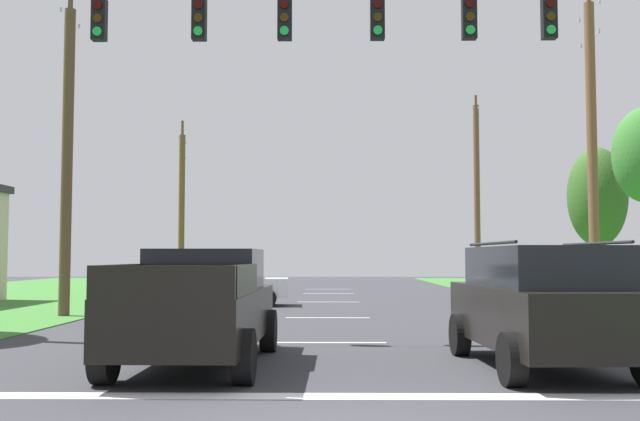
{
  "coord_description": "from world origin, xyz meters",
  "views": [
    {
      "loc": [
        0.05,
        -7.15,
        1.81
      ],
      "look_at": [
        -0.2,
        12.81,
        3.07
      ],
      "focal_mm": 41.25,
      "sensor_mm": 36.0,
      "label": 1
    }
  ],
  "objects": [
    {
      "name": "suv_black",
      "position": [
        3.51,
        4.9,
        1.06
      ],
      "size": [
        2.39,
        4.88,
        2.05
      ],
      "color": "black",
      "rests_on": "ground"
    },
    {
      "name": "utility_pole_far_right",
      "position": [
        8.06,
        32.59,
        5.17
      ],
      "size": [
        0.32,
        1.59,
        10.63
      ],
      "color": "brown",
      "rests_on": "ground"
    },
    {
      "name": "overhead_signal_span",
      "position": [
        0.04,
        9.03,
        4.94
      ],
      "size": [
        15.59,
        0.31,
        8.49
      ],
      "color": "brown",
      "rests_on": "ground"
    },
    {
      "name": "lane_dash_2",
      "position": [
        0.0,
        22.55,
        0.0
      ],
      "size": [
        2.5,
        0.15,
        0.01
      ],
      "primitive_type": "cube",
      "rotation": [
        0.0,
        0.0,
        1.57
      ],
      "color": "white",
      "rests_on": "ground"
    },
    {
      "name": "utility_pole_far_left",
      "position": [
        -8.1,
        33.12,
        4.5
      ],
      "size": [
        0.34,
        2.0,
        9.37
      ],
      "color": "brown",
      "rests_on": "ground"
    },
    {
      "name": "lane_dash_1",
      "position": [
        0.0,
        14.88,
        0.0
      ],
      "size": [
        2.5,
        0.15,
        0.01
      ],
      "primitive_type": "cube",
      "rotation": [
        0.0,
        0.0,
        1.57
      ],
      "color": "white",
      "rests_on": "ground"
    },
    {
      "name": "lane_dash_4",
      "position": [
        0.0,
        34.26,
        0.0
      ],
      "size": [
        2.5,
        0.15,
        0.01
      ],
      "primitive_type": "cube",
      "rotation": [
        0.0,
        0.0,
        1.57
      ],
      "color": "white",
      "rests_on": "ground"
    },
    {
      "name": "tree_roadside_far_right",
      "position": [
        12.51,
        27.0,
        4.57
      ],
      "size": [
        2.7,
        2.7,
        6.92
      ],
      "color": "brown",
      "rests_on": "ground"
    },
    {
      "name": "utility_pole_mid_right",
      "position": [
        8.45,
        16.24,
        5.26
      ],
      "size": [
        0.32,
        1.93,
        10.78
      ],
      "color": "brown",
      "rests_on": "ground"
    },
    {
      "name": "pickup_truck",
      "position": [
        -2.14,
        5.29,
        0.97
      ],
      "size": [
        2.33,
        5.42,
        1.95
      ],
      "color": "black",
      "rests_on": "ground"
    },
    {
      "name": "lane_dash_0",
      "position": [
        0.0,
        8.53,
        0.0
      ],
      "size": [
        2.5,
        0.15,
        0.01
      ],
      "primitive_type": "cube",
      "rotation": [
        0.0,
        0.0,
        1.57
      ],
      "color": "white",
      "rests_on": "ground"
    },
    {
      "name": "distant_car_crossing_white",
      "position": [
        -3.64,
        20.21,
        0.79
      ],
      "size": [
        4.4,
        2.23,
        1.52
      ],
      "color": "silver",
      "rests_on": "ground"
    },
    {
      "name": "utility_pole_mid_left",
      "position": [
        -8.02,
        15.19,
        4.88
      ],
      "size": [
        0.34,
        1.69,
        10.13
      ],
      "color": "brown",
      "rests_on": "ground"
    },
    {
      "name": "stop_bar_stripe",
      "position": [
        0.0,
        2.53,
        0.0
      ],
      "size": [
        13.49,
        0.45,
        0.01
      ],
      "primitive_type": "cube",
      "color": "white",
      "rests_on": "ground"
    },
    {
      "name": "lane_dash_3",
      "position": [
        0.0,
        29.35,
        0.0
      ],
      "size": [
        2.5,
        0.15,
        0.01
      ],
      "primitive_type": "cube",
      "rotation": [
        0.0,
        0.0,
        1.57
      ],
      "color": "white",
      "rests_on": "ground"
    }
  ]
}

